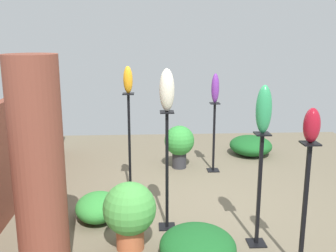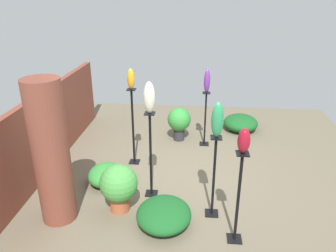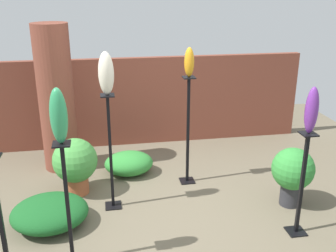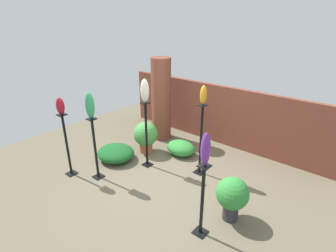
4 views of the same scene
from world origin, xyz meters
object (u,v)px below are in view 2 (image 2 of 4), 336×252
object	(u,v)px
pedestal_jade	(214,180)
art_vase_jade	(217,120)
potted_plant_mid_left	(179,121)
art_vase_amber	(131,79)
brick_pillar	(51,154)
art_vase_ruby	(244,141)
pedestal_violet	(205,121)
art_vase_violet	(207,81)
pedestal_ruby	(238,202)
art_vase_ivory	(149,98)
pedestal_amber	(133,130)
pedestal_ivory	(151,159)
potted_plant_walkway_edge	(119,185)

from	to	relation	value
pedestal_jade	art_vase_jade	xyz separation A→B (m)	(-0.00, -0.00, 0.95)
art_vase_jade	potted_plant_mid_left	xyz separation A→B (m)	(2.64, 0.66, -1.09)
pedestal_jade	art_vase_amber	xyz separation A→B (m)	(1.50, 1.47, 1.10)
brick_pillar	art_vase_ruby	bearing A→B (deg)	-95.88
pedestal_violet	art_vase_violet	xyz separation A→B (m)	(0.00, 0.00, 0.89)
pedestal_ruby	art_vase_ivory	size ratio (longest dim) A/B	2.72
art_vase_ivory	potted_plant_mid_left	distance (m)	2.55
art_vase_jade	potted_plant_mid_left	world-z (taller)	art_vase_jade
pedestal_violet	pedestal_amber	world-z (taller)	pedestal_amber
potted_plant_mid_left	pedestal_ruby	bearing A→B (deg)	-163.39
art_vase_ruby	potted_plant_mid_left	xyz separation A→B (m)	(3.17, 0.95, -1.04)
pedestal_amber	art_vase_ivory	size ratio (longest dim) A/B	3.08
pedestal_violet	art_vase_violet	size ratio (longest dim) A/B	2.44
pedestal_ivory	potted_plant_mid_left	world-z (taller)	pedestal_ivory
art_vase_ruby	art_vase_violet	bearing A→B (deg)	7.18
pedestal_jade	potted_plant_walkway_edge	size ratio (longest dim) A/B	1.69
art_vase_ruby	pedestal_violet	bearing A→B (deg)	7.18
pedestal_ruby	art_vase_ruby	bearing A→B (deg)	0.00
art_vase_violet	art_vase_ivory	bearing A→B (deg)	155.65
art_vase_ivory	pedestal_amber	bearing A→B (deg)	24.64
pedestal_ruby	potted_plant_walkway_edge	bearing A→B (deg)	73.09
art_vase_ivory	art_vase_jade	bearing A→B (deg)	-114.15
pedestal_ruby	art_vase_amber	xyz separation A→B (m)	(2.03, 1.77, 1.08)
pedestal_violet	potted_plant_walkway_edge	size ratio (longest dim) A/B	1.56
art_vase_violet	potted_plant_walkway_edge	world-z (taller)	art_vase_violet
potted_plant_mid_left	pedestal_violet	bearing A→B (deg)	-109.05
pedestal_violet	pedestal_jade	world-z (taller)	pedestal_jade
pedestal_amber	art_vase_violet	xyz separation A→B (m)	(0.94, -1.39, 0.74)
pedestal_jade	art_vase_ivory	size ratio (longest dim) A/B	2.64
pedestal_ivory	art_vase_ruby	bearing A→B (deg)	-127.28
pedestal_ivory	art_vase_jade	size ratio (longest dim) A/B	2.83
pedestal_ruby	art_vase_jade	distance (m)	1.11
pedestal_ivory	art_vase_violet	distance (m)	2.33
pedestal_amber	pedestal_ivory	distance (m)	1.16
pedestal_amber	art_vase_ivory	xyz separation A→B (m)	(-1.06, -0.48, 1.00)
brick_pillar	pedestal_ivory	bearing A→B (deg)	-61.21
pedestal_jade	art_vase_violet	size ratio (longest dim) A/B	2.64
brick_pillar	art_vase_amber	size ratio (longest dim) A/B	5.64
pedestal_ruby	potted_plant_walkway_edge	size ratio (longest dim) A/B	1.75
pedestal_violet	pedestal_ivory	world-z (taller)	pedestal_ivory
pedestal_ivory	art_vase_jade	world-z (taller)	art_vase_jade
pedestal_violet	potted_plant_walkway_edge	bearing A→B (deg)	151.46
pedestal_jade	pedestal_violet	bearing A→B (deg)	1.94
pedestal_jade	pedestal_amber	xyz separation A→B (m)	(1.50, 1.47, 0.10)
pedestal_amber	pedestal_ruby	xyz separation A→B (m)	(-2.03, -1.77, -0.08)
pedestal_jade	pedestal_ruby	xyz separation A→B (m)	(-0.53, -0.29, 0.02)
pedestal_ivory	art_vase_jade	bearing A→B (deg)	-114.15
art_vase_jade	pedestal_violet	bearing A→B (deg)	1.94
art_vase_jade	art_vase_ruby	world-z (taller)	art_vase_jade
pedestal_violet	pedestal_amber	distance (m)	1.69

